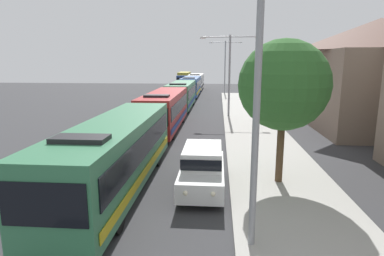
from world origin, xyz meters
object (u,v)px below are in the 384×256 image
Objects in this scene: bus_middle at (182,94)px; streetlamp_far at (225,62)px; white_suv at (202,166)px; streetlamp_near at (258,68)px; bus_lead at (117,152)px; box_truck_oncoming at (184,79)px; bus_fourth_in_line at (191,86)px; bus_rear at (196,81)px; roadside_tree at (284,85)px; bus_second_in_line at (165,109)px; streetlamp_mid at (230,67)px.

streetlamp_far reaches higher than bus_middle.
streetlamp_far is at bearing 87.70° from white_suv.
bus_lead is at bearing 141.80° from streetlamp_near.
white_suv is 0.58× the size of box_truck_oncoming.
streetlamp_near is (1.70, -4.53, 4.33)m from white_suv.
bus_rear is (0.00, 12.36, 0.00)m from bus_fourth_in_line.
streetlamp_far is at bearing 73.05° from bus_middle.
bus_fourth_in_line is 0.97× the size of bus_rear.
roadside_tree is at bearing -81.68° from bus_rear.
bus_fourth_in_line is 37.36m from roadside_tree.
roadside_tree is at bearing -79.72° from box_truck_oncoming.
bus_second_in_line is 1.43× the size of streetlamp_mid.
box_truck_oncoming is at bearing 110.76° from bus_rear.
bus_fourth_in_line is at bearing -81.09° from box_truck_oncoming.
streetlamp_mid reaches higher than bus_fourth_in_line.
streetlamp_near is at bearing -69.42° from white_suv.
bus_second_in_line is 46.13m from box_truck_oncoming.
bus_lead is 37.65m from bus_fourth_in_line.
roadside_tree is at bearing -87.58° from streetlamp_far.
bus_lead is 12.71m from bus_second_in_line.
streetlamp_near reaches higher than bus_fourth_in_line.
bus_middle is at bearing 98.54° from white_suv.
streetlamp_near is (5.40, -4.25, 3.67)m from bus_lead.
streetlamp_mid is (8.70, -39.53, 3.29)m from box_truck_oncoming.
streetlamp_near is 1.33× the size of roadside_tree.
bus_fourth_in_line is 42.41m from streetlamp_near.
roadside_tree is (7.15, -23.81, 2.83)m from bus_middle.
bus_middle is at bearing -90.00° from bus_fourth_in_line.
box_truck_oncoming is 0.99× the size of streetlamp_near.
bus_second_in_line is 1.30× the size of streetlamp_far.
roadside_tree is at bearing 8.70° from bus_lead.
white_suv is (3.70, -24.63, -0.66)m from bus_middle.
bus_middle reaches higher than white_suv.
bus_fourth_in_line is at bearing -137.39° from streetlamp_far.
bus_second_in_line reaches higher than white_suv.
bus_fourth_in_line is at bearing 90.00° from bus_second_in_line.
bus_rear is (-0.00, 50.01, -0.00)m from bus_lead.
bus_lead is 58.81m from box_truck_oncoming.
box_truck_oncoming is (-3.30, 8.71, 0.03)m from bus_rear.
box_truck_oncoming is at bearing 97.87° from streetlamp_near.
bus_second_in_line is 30.62m from streetlamp_far.
white_suv is at bearing 4.35° from bus_lead.
bus_lead reaches higher than box_truck_oncoming.
bus_second_in_line is at bearing -90.00° from bus_middle.
bus_lead is at bearing -171.30° from roadside_tree.
bus_rear is at bearing 94.25° from white_suv.
bus_rear is at bearing 90.00° from bus_middle.
streetlamp_mid is (5.40, 19.18, 3.31)m from bus_lead.
box_truck_oncoming is (-3.30, 33.81, 0.03)m from bus_middle.
white_suv is at bearing -81.46° from bus_middle.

